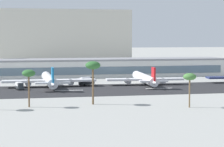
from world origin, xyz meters
name	(u,v)px	position (x,y,z in m)	size (l,w,h in m)	color
ground_plane	(73,92)	(0.00, 0.00, 0.00)	(1400.00, 1400.00, 0.00)	#9E9E99
runway_strip	(72,90)	(0.00, 5.17, 0.04)	(800.00, 43.46, 0.08)	#262628
runway_centreline_dash_4	(69,90)	(-1.21, 5.17, 0.09)	(12.00, 1.20, 0.01)	white
runway_centreline_dash_5	(159,88)	(38.54, 5.17, 0.09)	(12.00, 1.20, 0.01)	white
terminal_building	(84,68)	(14.97, 70.81, 5.10)	(162.03, 22.39, 10.20)	silver
distant_hotel_block	(60,37)	(13.30, 201.70, 22.27)	(114.96, 38.28, 44.53)	beige
airliner_blue_tail_gate_1	(49,80)	(-8.46, 19.71, 3.24)	(42.27, 48.76, 10.18)	silver
airliner_red_tail_gate_2	(145,79)	(36.28, 19.31, 3.07)	(36.98, 46.22, 9.64)	white
service_fuel_truck_0	(87,81)	(9.38, 25.41, 2.03)	(8.22, 7.40, 3.95)	#2D3338
service_box_truck_1	(19,86)	(-21.83, 12.19, 1.79)	(3.66, 6.36, 3.25)	#2D3338
palm_tree_1	(190,78)	(31.86, -49.37, 9.75)	(4.24, 4.24, 11.20)	brown
palm_tree_2	(93,67)	(2.24, -36.34, 12.81)	(5.08, 5.08, 14.71)	brown
palm_tree_3	(29,74)	(-19.19, -38.19, 10.72)	(4.33, 4.33, 12.31)	brown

